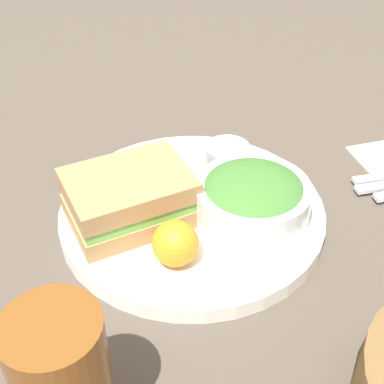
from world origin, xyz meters
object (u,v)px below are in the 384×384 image
Objects in this scene: salad_bowl at (252,198)px; dressing_cup at (227,162)px; plate at (192,213)px; sandwich at (130,198)px.

dressing_cup is at bearing -89.81° from salad_bowl.
plate is 0.07m from salad_bowl.
sandwich is (0.07, 0.00, 0.04)m from plate.
sandwich is 0.13m from dressing_cup.
sandwich is at bearing 19.40° from dressing_cup.
sandwich reaches higher than plate.
plate is 2.43× the size of salad_bowl.
salad_bowl reaches higher than plate.
dressing_cup reaches higher than plate.
salad_bowl is 0.08m from dressing_cup.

